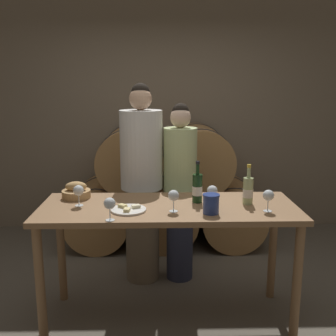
{
  "coord_description": "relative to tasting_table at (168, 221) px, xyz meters",
  "views": [
    {
      "loc": [
        -0.07,
        -2.74,
        1.78
      ],
      "look_at": [
        0.0,
        0.14,
        1.16
      ],
      "focal_mm": 42.0,
      "sensor_mm": 36.0,
      "label": 1
    }
  ],
  "objects": [
    {
      "name": "ground_plane",
      "position": [
        0.0,
        0.0,
        -0.79
      ],
      "size": [
        10.0,
        10.0,
        0.0
      ],
      "primitive_type": "plane",
      "color": "#665E51"
    },
    {
      "name": "stone_wall_back",
      "position": [
        0.0,
        2.09,
        0.81
      ],
      "size": [
        10.0,
        0.12,
        3.2
      ],
      "color": "gray",
      "rests_on": "ground_plane"
    },
    {
      "name": "barrel_stack",
      "position": [
        0.0,
        1.53,
        -0.19
      ],
      "size": [
        2.18,
        0.87,
        1.33
      ],
      "color": "#A87A47",
      "rests_on": "ground_plane"
    },
    {
      "name": "tasting_table",
      "position": [
        0.0,
        0.0,
        0.0
      ],
      "size": [
        1.87,
        0.71,
        0.91
      ],
      "color": "olive",
      "rests_on": "ground_plane"
    },
    {
      "name": "person_left",
      "position": [
        -0.22,
        0.66,
        0.11
      ],
      "size": [
        0.37,
        0.37,
        1.79
      ],
      "color": "#756651",
      "rests_on": "ground_plane"
    },
    {
      "name": "person_right",
      "position": [
        0.12,
        0.66,
        0.04
      ],
      "size": [
        0.3,
        0.3,
        1.62
      ],
      "color": "#2D334C",
      "rests_on": "ground_plane"
    },
    {
      "name": "wine_bottle_red",
      "position": [
        0.22,
        0.08,
        0.23
      ],
      "size": [
        0.08,
        0.08,
        0.31
      ],
      "color": "#193819",
      "rests_on": "tasting_table"
    },
    {
      "name": "wine_bottle_white",
      "position": [
        0.59,
        0.03,
        0.22
      ],
      "size": [
        0.08,
        0.08,
        0.3
      ],
      "color": "#ADBC7F",
      "rests_on": "tasting_table"
    },
    {
      "name": "blue_crock",
      "position": [
        0.29,
        -0.18,
        0.19
      ],
      "size": [
        0.12,
        0.12,
        0.14
      ],
      "color": "navy",
      "rests_on": "tasting_table"
    },
    {
      "name": "bread_basket",
      "position": [
        -0.71,
        0.22,
        0.17
      ],
      "size": [
        0.22,
        0.22,
        0.13
      ],
      "color": "tan",
      "rests_on": "tasting_table"
    },
    {
      "name": "cheese_plate",
      "position": [
        -0.28,
        -0.11,
        0.13
      ],
      "size": [
        0.25,
        0.25,
        0.04
      ],
      "color": "white",
      "rests_on": "tasting_table"
    },
    {
      "name": "wine_glass_far_left",
      "position": [
        -0.65,
        0.01,
        0.23
      ],
      "size": [
        0.08,
        0.08,
        0.15
      ],
      "color": "white",
      "rests_on": "tasting_table"
    },
    {
      "name": "wine_glass_left",
      "position": [
        -0.39,
        -0.31,
        0.23
      ],
      "size": [
        0.08,
        0.08,
        0.15
      ],
      "color": "white",
      "rests_on": "tasting_table"
    },
    {
      "name": "wine_glass_center",
      "position": [
        0.03,
        -0.14,
        0.23
      ],
      "size": [
        0.08,
        0.08,
        0.15
      ],
      "color": "white",
      "rests_on": "tasting_table"
    },
    {
      "name": "wine_glass_right",
      "position": [
        0.32,
        -0.02,
        0.23
      ],
      "size": [
        0.08,
        0.08,
        0.15
      ],
      "color": "white",
      "rests_on": "tasting_table"
    },
    {
      "name": "wine_glass_far_right",
      "position": [
        0.69,
        -0.15,
        0.23
      ],
      "size": [
        0.08,
        0.08,
        0.15
      ],
      "color": "white",
      "rests_on": "tasting_table"
    }
  ]
}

